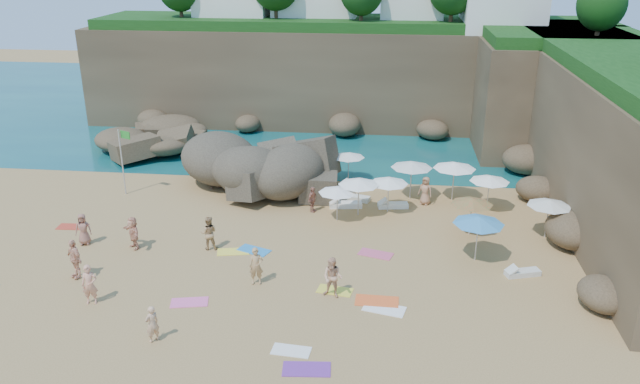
# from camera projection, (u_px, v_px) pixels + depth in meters

# --- Properties ---
(ground) EXTENTS (120.00, 120.00, 0.00)m
(ground) POSITION_uv_depth(u_px,v_px,m) (274.00, 248.00, 31.72)
(ground) COLOR tan
(ground) RESTS_ON ground
(seawater) EXTENTS (120.00, 120.00, 0.00)m
(seawater) POSITION_uv_depth(u_px,v_px,m) (331.00, 107.00, 59.43)
(seawater) COLOR #0C4751
(seawater) RESTS_ON ground
(cliff_back) EXTENTS (44.00, 8.00, 8.00)m
(cliff_back) POSITION_uv_depth(u_px,v_px,m) (349.00, 76.00, 53.12)
(cliff_back) COLOR brown
(cliff_back) RESTS_ON ground
(cliff_right) EXTENTS (8.00, 30.00, 8.00)m
(cliff_right) POSITION_uv_depth(u_px,v_px,m) (625.00, 140.00, 35.64)
(cliff_right) COLOR brown
(cliff_right) RESTS_ON ground
(cliff_corner) EXTENTS (10.00, 12.00, 8.00)m
(cliff_corner) POSITION_uv_depth(u_px,v_px,m) (543.00, 93.00, 46.93)
(cliff_corner) COLOR brown
(cliff_corner) RESTS_ON ground
(rock_promontory) EXTENTS (12.00, 7.00, 2.00)m
(rock_promontory) POSITION_uv_depth(u_px,v_px,m) (170.00, 147.00, 47.65)
(rock_promontory) COLOR brown
(rock_promontory) RESTS_ON ground
(marina_masts) EXTENTS (3.10, 0.10, 6.00)m
(marina_masts) POSITION_uv_depth(u_px,v_px,m) (161.00, 72.00, 60.05)
(marina_masts) COLOR white
(marina_masts) RESTS_ON ground
(rock_outcrop) EXTENTS (9.70, 8.41, 3.27)m
(rock_outcrop) POSITION_uv_depth(u_px,v_px,m) (263.00, 195.00, 38.47)
(rock_outcrop) COLOR brown
(rock_outcrop) RESTS_ON ground
(flag_pole) EXTENTS (0.79, 0.33, 4.14)m
(flag_pole) POSITION_uv_depth(u_px,v_px,m) (123.00, 153.00, 37.71)
(flag_pole) COLOR silver
(flag_pole) RESTS_ON ground
(parasol_0) EXTENTS (2.11, 2.11, 1.99)m
(parasol_0) POSITION_uv_depth(u_px,v_px,m) (337.00, 190.00, 34.29)
(parasol_0) COLOR silver
(parasol_0) RESTS_ON ground
(parasol_1) EXTENTS (2.34, 2.34, 2.21)m
(parasol_1) POSITION_uv_depth(u_px,v_px,m) (359.00, 182.00, 34.91)
(parasol_1) COLOR silver
(parasol_1) RESTS_ON ground
(parasol_2) EXTENTS (2.08, 2.08, 1.97)m
(parasol_2) POSITION_uv_depth(u_px,v_px,m) (349.00, 155.00, 40.09)
(parasol_2) COLOR silver
(parasol_2) RESTS_ON ground
(parasol_3) EXTENTS (2.54, 2.54, 2.40)m
(parasol_3) POSITION_uv_depth(u_px,v_px,m) (455.00, 165.00, 36.97)
(parasol_3) COLOR silver
(parasol_3) RESTS_ON ground
(parasol_4) EXTENTS (2.27, 2.27, 2.15)m
(parasol_4) POSITION_uv_depth(u_px,v_px,m) (549.00, 203.00, 32.20)
(parasol_4) COLOR silver
(parasol_4) RESTS_ON ground
(parasol_5) EXTENTS (2.23, 2.23, 2.11)m
(parasol_5) POSITION_uv_depth(u_px,v_px,m) (389.00, 181.00, 35.34)
(parasol_5) COLOR silver
(parasol_5) RESTS_ON ground
(parasol_6) EXTENTS (2.20, 2.20, 2.08)m
(parasol_6) POSITION_uv_depth(u_px,v_px,m) (472.00, 201.00, 32.57)
(parasol_6) COLOR silver
(parasol_6) RESTS_ON ground
(parasol_7) EXTENTS (2.50, 2.50, 2.36)m
(parasol_7) POSITION_uv_depth(u_px,v_px,m) (412.00, 165.00, 37.22)
(parasol_7) COLOR silver
(parasol_7) RESTS_ON ground
(parasol_8) EXTENTS (2.27, 2.27, 2.14)m
(parasol_8) POSITION_uv_depth(u_px,v_px,m) (490.00, 179.00, 35.55)
(parasol_8) COLOR silver
(parasol_8) RESTS_ON ground
(parasol_10) EXTENTS (2.47, 2.47, 2.33)m
(parasol_10) POSITION_uv_depth(u_px,v_px,m) (479.00, 220.00, 29.77)
(parasol_10) COLOR silver
(parasol_10) RESTS_ON ground
(lounger_0) EXTENTS (2.15, 1.06, 0.32)m
(lounger_0) POSITION_uv_depth(u_px,v_px,m) (355.00, 187.00, 39.35)
(lounger_0) COLOR white
(lounger_0) RESTS_ON ground
(lounger_1) EXTENTS (1.98, 0.90, 0.30)m
(lounger_1) POSITION_uv_depth(u_px,v_px,m) (346.00, 205.00, 36.67)
(lounger_1) COLOR white
(lounger_1) RESTS_ON ground
(lounger_2) EXTENTS (1.72, 1.22, 0.26)m
(lounger_2) POSITION_uv_depth(u_px,v_px,m) (387.00, 184.00, 39.91)
(lounger_2) COLOR white
(lounger_2) RESTS_ON ground
(lounger_3) EXTENTS (1.91, 1.11, 0.28)m
(lounger_3) POSITION_uv_depth(u_px,v_px,m) (355.00, 198.00, 37.72)
(lounger_3) COLOR silver
(lounger_3) RESTS_ON ground
(lounger_4) EXTENTS (1.84, 0.86, 0.27)m
(lounger_4) POSITION_uv_depth(u_px,v_px,m) (393.00, 205.00, 36.61)
(lounger_4) COLOR white
(lounger_4) RESTS_ON ground
(lounger_5) EXTENTS (1.72, 1.01, 0.25)m
(lounger_5) POSITION_uv_depth(u_px,v_px,m) (523.00, 273.00, 29.09)
(lounger_5) COLOR silver
(lounger_5) RESTS_ON ground
(towel_1) EXTENTS (1.72, 1.11, 0.03)m
(towel_1) POSITION_uv_depth(u_px,v_px,m) (189.00, 302.00, 26.90)
(towel_1) COLOR pink
(towel_1) RESTS_ON ground
(towel_4) EXTENTS (1.73, 1.11, 0.03)m
(towel_4) POSITION_uv_depth(u_px,v_px,m) (233.00, 252.00, 31.36)
(towel_4) COLOR #FFE943
(towel_4) RESTS_ON ground
(towel_5) EXTENTS (1.54, 0.87, 0.03)m
(towel_5) POSITION_uv_depth(u_px,v_px,m) (291.00, 351.00, 23.70)
(towel_5) COLOR white
(towel_5) RESTS_ON ground
(towel_6) EXTENTS (1.82, 1.02, 0.03)m
(towel_6) POSITION_uv_depth(u_px,v_px,m) (307.00, 369.00, 22.66)
(towel_6) COLOR #732E98
(towel_6) RESTS_ON ground
(towel_7) EXTENTS (1.62, 0.87, 0.03)m
(towel_7) POSITION_uv_depth(u_px,v_px,m) (72.00, 227.00, 34.13)
(towel_7) COLOR red
(towel_7) RESTS_ON ground
(towel_8) EXTENTS (1.82, 1.37, 0.03)m
(towel_8) POSITION_uv_depth(u_px,v_px,m) (254.00, 250.00, 31.49)
(towel_8) COLOR #2684CD
(towel_8) RESTS_ON ground
(towel_9) EXTENTS (1.84, 1.29, 0.03)m
(towel_9) POSITION_uv_depth(u_px,v_px,m) (376.00, 254.00, 31.11)
(towel_9) COLOR #D65376
(towel_9) RESTS_ON ground
(towel_10) EXTENTS (1.89, 0.98, 0.03)m
(towel_10) POSITION_uv_depth(u_px,v_px,m) (377.00, 301.00, 27.00)
(towel_10) COLOR #FF6228
(towel_10) RESTS_ON ground
(towel_12) EXTENTS (1.67, 1.04, 0.03)m
(towel_12) POSITION_uv_depth(u_px,v_px,m) (335.00, 290.00, 27.83)
(towel_12) COLOR yellow
(towel_12) RESTS_ON ground
(towel_13) EXTENTS (1.93, 1.28, 0.03)m
(towel_13) POSITION_uv_depth(u_px,v_px,m) (384.00, 309.00, 26.43)
(towel_13) COLOR white
(towel_13) RESTS_ON ground
(person_stand_0) EXTENTS (0.74, 0.57, 1.82)m
(person_stand_0) POSITION_uv_depth(u_px,v_px,m) (90.00, 285.00, 26.55)
(person_stand_0) COLOR tan
(person_stand_0) RESTS_ON ground
(person_stand_1) EXTENTS (0.95, 0.79, 1.76)m
(person_stand_1) POSITION_uv_depth(u_px,v_px,m) (209.00, 233.00, 31.37)
(person_stand_1) COLOR tan
(person_stand_1) RESTS_ON ground
(person_stand_2) EXTENTS (1.11, 0.76, 1.59)m
(person_stand_2) POSITION_uv_depth(u_px,v_px,m) (325.00, 162.00, 41.89)
(person_stand_2) COLOR tan
(person_stand_2) RESTS_ON ground
(person_stand_3) EXTENTS (0.69, 0.97, 1.52)m
(person_stand_3) POSITION_uv_depth(u_px,v_px,m) (312.00, 199.00, 35.82)
(person_stand_3) COLOR #AA6A55
(person_stand_3) RESTS_ON ground
(person_stand_4) EXTENTS (0.96, 0.78, 1.72)m
(person_stand_4) POSITION_uv_depth(u_px,v_px,m) (425.00, 191.00, 36.84)
(person_stand_4) COLOR tan
(person_stand_4) RESTS_ON ground
(person_stand_5) EXTENTS (1.63, 1.26, 1.76)m
(person_stand_5) POSITION_uv_depth(u_px,v_px,m) (214.00, 175.00, 39.30)
(person_stand_5) COLOR tan
(person_stand_5) RESTS_ON ground
(person_stand_6) EXTENTS (0.64, 0.67, 1.55)m
(person_stand_6) POSITION_uv_depth(u_px,v_px,m) (152.00, 324.00, 24.03)
(person_stand_6) COLOR #DCA67D
(person_stand_6) RESTS_ON ground
(person_lie_1) EXTENTS (2.00, 2.19, 0.46)m
(person_lie_1) POSITION_uv_depth(u_px,v_px,m) (77.00, 273.00, 28.86)
(person_lie_1) COLOR #E9A684
(person_lie_1) RESTS_ON ground
(person_lie_2) EXTENTS (1.23, 1.81, 0.44)m
(person_lie_2) POSITION_uv_depth(u_px,v_px,m) (85.00, 240.00, 32.09)
(person_lie_2) COLOR #9C614E
(person_lie_2) RESTS_ON ground
(person_lie_3) EXTENTS (2.29, 2.29, 0.45)m
(person_lie_3) POSITION_uv_depth(u_px,v_px,m) (135.00, 244.00, 31.67)
(person_lie_3) COLOR tan
(person_lie_3) RESTS_ON ground
(person_lie_4) EXTENTS (0.95, 1.84, 0.42)m
(person_lie_4) POSITION_uv_depth(u_px,v_px,m) (257.00, 280.00, 28.34)
(person_lie_4) COLOR tan
(person_lie_4) RESTS_ON ground
(person_lie_5) EXTENTS (1.32, 2.01, 0.70)m
(person_lie_5) POSITION_uv_depth(u_px,v_px,m) (333.00, 290.00, 27.22)
(person_lie_5) COLOR #DDA57D
(person_lie_5) RESTS_ON ground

